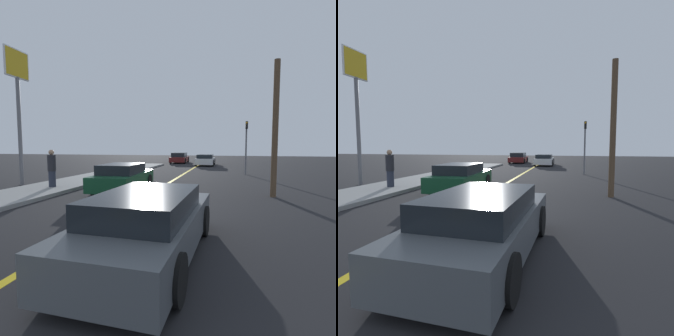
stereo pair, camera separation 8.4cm
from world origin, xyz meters
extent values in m
cube|color=gold|center=(0.00, 18.00, 0.00)|extent=(0.20, 60.00, 0.01)
cube|color=gray|center=(-5.23, 14.80, 0.08)|extent=(2.90, 29.60, 0.15)
cube|color=#4C5156|center=(1.93, 5.94, 0.53)|extent=(1.93, 4.64, 0.67)
cube|color=black|center=(1.93, 5.71, 1.08)|extent=(1.65, 2.57, 0.42)
cylinder|color=black|center=(1.13, 7.39, 0.36)|extent=(0.24, 0.72, 0.71)
cylinder|color=black|center=(2.82, 7.33, 0.36)|extent=(0.24, 0.72, 0.71)
cylinder|color=black|center=(1.04, 4.55, 0.36)|extent=(0.24, 0.72, 0.71)
cylinder|color=black|center=(2.73, 4.49, 0.36)|extent=(0.24, 0.72, 0.71)
cube|color=#144728|center=(-1.56, 12.89, 0.51)|extent=(2.02, 4.45, 0.66)
cube|color=black|center=(-1.56, 12.67, 1.06)|extent=(1.72, 2.47, 0.45)
cylinder|color=black|center=(-2.50, 14.21, 0.32)|extent=(0.25, 0.65, 0.64)
cylinder|color=black|center=(-0.74, 14.28, 0.32)|extent=(0.25, 0.65, 0.64)
cylinder|color=black|center=(-2.39, 11.50, 0.32)|extent=(0.25, 0.65, 0.64)
cylinder|color=black|center=(-0.63, 11.57, 0.32)|extent=(0.25, 0.65, 0.64)
cube|color=silver|center=(0.77, 30.32, 0.49)|extent=(1.92, 4.75, 0.60)
cube|color=black|center=(0.77, 30.09, 0.99)|extent=(1.68, 2.62, 0.40)
cylinder|color=black|center=(-0.14, 31.78, 0.35)|extent=(0.23, 0.70, 0.70)
cylinder|color=black|center=(1.64, 31.80, 0.35)|extent=(0.23, 0.70, 0.70)
cylinder|color=black|center=(-0.11, 28.85, 0.35)|extent=(0.23, 0.70, 0.70)
cylinder|color=black|center=(1.67, 28.86, 0.35)|extent=(0.23, 0.70, 0.70)
cube|color=maroon|center=(-2.81, 33.82, 0.47)|extent=(1.98, 4.55, 0.59)
cube|color=black|center=(-2.81, 33.60, 1.03)|extent=(1.71, 2.52, 0.52)
cylinder|color=black|center=(-3.74, 35.19, 0.32)|extent=(0.24, 0.64, 0.64)
cylinder|color=black|center=(-1.96, 35.24, 0.32)|extent=(0.24, 0.64, 0.64)
cylinder|color=black|center=(-3.67, 32.40, 0.32)|extent=(0.24, 0.64, 0.64)
cylinder|color=black|center=(-1.89, 32.45, 0.32)|extent=(0.24, 0.64, 0.64)
cylinder|color=#282D3D|center=(-4.97, 12.16, 0.54)|extent=(0.33, 0.33, 0.78)
cylinder|color=#232328|center=(-4.97, 12.16, 1.32)|extent=(0.39, 0.39, 0.78)
sphere|color=tan|center=(-4.97, 12.16, 1.83)|extent=(0.25, 0.25, 0.25)
cylinder|color=slate|center=(4.56, 21.56, 1.97)|extent=(0.12, 0.12, 3.94)
cube|color=black|center=(4.56, 21.38, 3.66)|extent=(0.18, 0.18, 0.55)
sphere|color=orange|center=(4.56, 21.29, 3.83)|extent=(0.14, 0.14, 0.14)
cylinder|color=slate|center=(-7.67, 13.19, 2.89)|extent=(0.20, 0.20, 5.79)
cube|color=silver|center=(-7.67, 13.19, 6.47)|extent=(0.08, 1.59, 1.49)
cube|color=gold|center=(-7.67, 13.19, 6.47)|extent=(0.12, 1.47, 1.37)
cylinder|color=brown|center=(5.20, 12.78, 2.81)|extent=(0.24, 0.24, 5.62)
camera|label=1|loc=(3.41, 1.19, 2.13)|focal=28.00mm
camera|label=2|loc=(3.49, 1.21, 2.13)|focal=28.00mm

